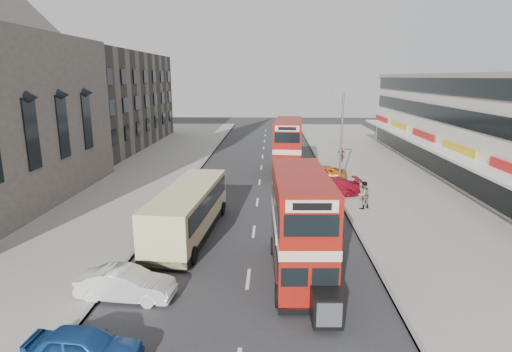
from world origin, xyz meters
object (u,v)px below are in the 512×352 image
(car_left_front, at_px, (126,284))
(car_right_b, at_px, (318,174))
(bus_second, at_px, (288,147))
(bus_main, at_px, (301,225))
(pedestrian_near, at_px, (363,195))
(car_right_a, at_px, (327,187))
(cyclist, at_px, (306,175))
(coach, at_px, (189,209))
(street_lamp, at_px, (341,131))
(pedestrian_far, at_px, (341,154))
(car_left_near, at_px, (84,348))

(car_left_front, distance_m, car_right_b, 22.82)
(bus_second, bearing_deg, bus_main, 93.32)
(car_right_b, xyz_separation_m, pedestrian_near, (2.18, -8.26, 0.44))
(bus_main, xyz_separation_m, car_right_a, (2.92, 13.25, -1.73))
(cyclist, bearing_deg, coach, -116.96)
(street_lamp, xyz_separation_m, car_right_b, (-1.38, 2.58, -4.10))
(street_lamp, relative_size, pedestrian_far, 5.28)
(coach, relative_size, cyclist, 5.26)
(coach, distance_m, pedestrian_near, 12.11)
(bus_main, distance_m, pedestrian_near, 11.14)
(car_right_b, bearing_deg, street_lamp, 35.40)
(car_left_front, relative_size, car_right_a, 0.79)
(pedestrian_far, bearing_deg, car_left_front, -115.98)
(car_right_b, bearing_deg, bus_main, -1.52)
(bus_second, relative_size, pedestrian_near, 4.68)
(car_left_front, xyz_separation_m, cyclist, (8.95, 20.10, -0.02))
(cyclist, bearing_deg, car_right_a, -70.34)
(car_left_front, bearing_deg, cyclist, -18.73)
(street_lamp, height_order, car_right_b, street_lamp)
(coach, distance_m, car_left_near, 11.49)
(bus_second, relative_size, car_left_near, 2.45)
(car_left_near, height_order, pedestrian_near, pedestrian_near)
(car_left_front, bearing_deg, pedestrian_far, -19.74)
(street_lamp, distance_m, pedestrian_far, 11.61)
(car_left_near, distance_m, pedestrian_near, 20.41)
(bus_second, relative_size, cyclist, 4.74)
(bus_second, bearing_deg, car_left_front, 76.14)
(street_lamp, bearing_deg, car_left_near, -117.34)
(bus_main, height_order, pedestrian_near, bus_main)
(street_lamp, bearing_deg, pedestrian_near, -82.04)
(street_lamp, distance_m, pedestrian_near, 6.80)
(car_left_near, xyz_separation_m, car_left_front, (-0.06, 4.14, 0.03))
(bus_main, height_order, cyclist, bus_main)
(bus_main, xyz_separation_m, car_right_b, (2.79, 18.14, -1.77))
(bus_second, relative_size, pedestrian_far, 5.90)
(car_right_a, bearing_deg, bus_main, -19.93)
(car_left_front, distance_m, pedestrian_near, 17.31)
(car_right_a, xyz_separation_m, pedestrian_near, (2.04, -3.37, 0.39))
(bus_second, relative_size, coach, 0.90)
(coach, bearing_deg, bus_second, 72.92)
(car_right_a, bearing_deg, car_right_b, 174.08)
(car_left_near, distance_m, car_left_front, 4.14)
(car_left_near, distance_m, car_right_a, 22.19)
(bus_main, bearing_deg, car_left_front, 15.74)
(bus_second, height_order, pedestrian_far, bus_second)
(car_left_near, bearing_deg, car_right_a, -23.33)
(car_left_near, xyz_separation_m, car_right_a, (10.15, 19.73, 0.10))
(street_lamp, bearing_deg, pedestrian_far, 79.88)
(bus_main, relative_size, car_right_a, 1.69)
(car_left_near, bearing_deg, car_left_front, 4.73)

